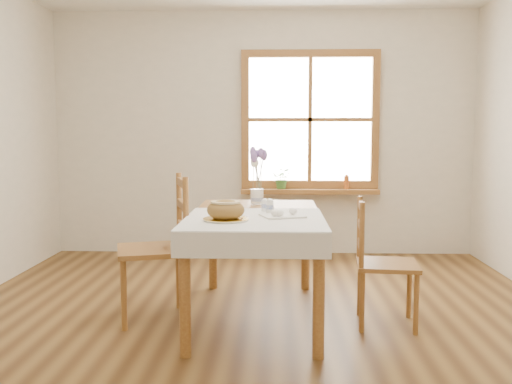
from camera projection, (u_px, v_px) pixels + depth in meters
ground at (254, 331)px, 3.79m from camera, size 5.00×5.00×0.00m
room_walls at (254, 70)px, 3.61m from camera, size 4.60×5.10×2.65m
window at (310, 120)px, 6.07m from camera, size 1.46×0.08×1.46m
window_sill at (310, 191)px, 6.08m from camera, size 1.46×0.20×0.05m
dining_table at (256, 225)px, 4.02m from camera, size 0.90×1.60×0.75m
table_linen at (254, 219)px, 3.70m from camera, size 0.91×0.99×0.01m
chair_left at (152, 248)px, 4.00m from camera, size 0.61×0.59×1.02m
chair_right at (387, 263)px, 3.87m from camera, size 0.46×0.45×0.87m
bread_plate at (226, 220)px, 3.60m from camera, size 0.35×0.35×0.01m
bread_loaf at (226, 208)px, 3.59m from camera, size 0.24×0.24×0.13m
egg_napkin at (282, 216)px, 3.77m from camera, size 0.32×0.30×0.01m
eggs at (282, 211)px, 3.77m from camera, size 0.25×0.24×0.04m
salt_shaker at (265, 205)px, 4.02m from camera, size 0.05×0.05×0.09m
pepper_shaker at (270, 206)px, 3.95m from camera, size 0.07×0.07×0.10m
flower_vase at (257, 197)px, 4.48m from camera, size 0.11×0.11×0.11m
lavender_bouquet at (257, 169)px, 4.46m from camera, size 0.18×0.18×0.34m
potted_plant at (282, 181)px, 6.08m from camera, size 0.23×0.25×0.17m
amber_bottle at (346, 182)px, 6.06m from camera, size 0.07×0.07×0.16m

